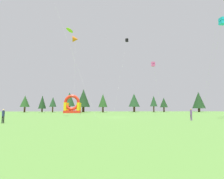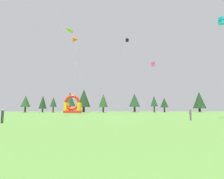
{
  "view_description": "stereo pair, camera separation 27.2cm",
  "coord_description": "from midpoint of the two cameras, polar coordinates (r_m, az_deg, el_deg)",
  "views": [
    {
      "loc": [
        -2.46,
        -36.33,
        1.86
      ],
      "look_at": [
        0.0,
        12.5,
        6.78
      ],
      "focal_mm": 29.27,
      "sensor_mm": 36.0,
      "label": 1
    },
    {
      "loc": [
        -2.19,
        -36.34,
        1.86
      ],
      "look_at": [
        0.0,
        12.5,
        6.78
      ],
      "focal_mm": 29.27,
      "sensor_mm": 36.0,
      "label": 2
    }
  ],
  "objects": [
    {
      "name": "tree_row_6",
      "position": [
        83.58,
        6.81,
        -3.34
      ],
      "size": [
        5.02,
        5.02,
        8.35
      ],
      "color": "#4C331E",
      "rests_on": "ground_plane"
    },
    {
      "name": "kite_orange_delta",
      "position": [
        58.25,
        -11.53,
        15.14
      ],
      "size": [
        2.02,
        7.65,
        23.47
      ],
      "color": "orange",
      "rests_on": "ground_plane"
    },
    {
      "name": "tree_row_9",
      "position": [
        91.81,
        25.35,
        -3.03
      ],
      "size": [
        5.62,
        5.62,
        9.08
      ],
      "color": "#4C331E",
      "rests_on": "ground_plane"
    },
    {
      "name": "inflatable_orange_dome",
      "position": [
        67.72,
        -12.42,
        -5.21
      ],
      "size": [
        5.87,
        4.53,
        6.56
      ],
      "color": "red",
      "rests_on": "ground_plane"
    },
    {
      "name": "tree_row_7",
      "position": [
        81.57,
        12.78,
        -3.59
      ],
      "size": [
        3.15,
        3.15,
        7.11
      ],
      "color": "#4C331E",
      "rests_on": "ground_plane"
    },
    {
      "name": "tree_row_8",
      "position": [
        85.33,
        15.77,
        -3.95
      ],
      "size": [
        3.48,
        3.48,
        6.41
      ],
      "color": "#4C331E",
      "rests_on": "ground_plane"
    },
    {
      "name": "person_midfield",
      "position": [
        29.73,
        23.22,
        -6.89
      ],
      "size": [
        0.4,
        0.4,
        1.73
      ],
      "rotation": [
        0.0,
        0.0,
        2.02
      ],
      "color": "#724C8C",
      "rests_on": "ground_plane"
    },
    {
      "name": "person_left_edge",
      "position": [
        26.1,
        -31.1,
        -6.75
      ],
      "size": [
        0.42,
        0.42,
        1.73
      ],
      "rotation": [
        0.0,
        0.0,
        0.87
      ],
      "color": "black",
      "rests_on": "ground_plane"
    },
    {
      "name": "tree_row_1",
      "position": [
        83.48,
        -21.03,
        -3.7
      ],
      "size": [
        3.27,
        3.27,
        7.11
      ],
      "color": "#4C331E",
      "rests_on": "ground_plane"
    },
    {
      "name": "ground_plane",
      "position": [
        36.46,
        0.78,
        -8.67
      ],
      "size": [
        120.0,
        120.0,
        0.0
      ],
      "primitive_type": "plane",
      "color": "#548438"
    },
    {
      "name": "tree_row_3",
      "position": [
        78.95,
        -13.23,
        -3.03
      ],
      "size": [
        4.61,
        4.61,
        8.39
      ],
      "color": "#4C331E",
      "rests_on": "ground_plane"
    },
    {
      "name": "tree_row_5",
      "position": [
        76.62,
        -2.95,
        -3.49
      ],
      "size": [
        3.79,
        3.79,
        7.66
      ],
      "color": "#4C331E",
      "rests_on": "ground_plane"
    },
    {
      "name": "kite_pink_box",
      "position": [
        47.27,
        12.58,
        7.73
      ],
      "size": [
        2.81,
        1.66,
        13.34
      ],
      "color": "#EA599E",
      "rests_on": "ground_plane"
    },
    {
      "name": "tree_row_0",
      "position": [
        85.18,
        -25.62,
        -3.33
      ],
      "size": [
        3.85,
        3.85,
        7.09
      ],
      "color": "#4C331E",
      "rests_on": "ground_plane"
    },
    {
      "name": "kite_lime_parafoil",
      "position": [
        55.04,
        -13.21,
        17.53
      ],
      "size": [
        4.28,
        5.85,
        24.16
      ],
      "color": "#8CD826",
      "rests_on": "ground_plane"
    },
    {
      "name": "kite_cyan_box",
      "position": [
        37.03,
        31.03,
        17.79
      ],
      "size": [
        0.99,
        7.52,
        16.73
      ],
      "color": "#19B7CC",
      "rests_on": "ground_plane"
    },
    {
      "name": "kite_black_box",
      "position": [
        73.02,
        4.54,
        15.05
      ],
      "size": [
        5.97,
        5.37,
        28.42
      ],
      "color": "black",
      "rests_on": "ground_plane"
    },
    {
      "name": "tree_row_4",
      "position": [
        80.78,
        -9.0,
        -2.68
      ],
      "size": [
        5.83,
        5.83,
        10.0
      ],
      "color": "#4C331E",
      "rests_on": "ground_plane"
    },
    {
      "name": "tree_row_2",
      "position": [
        79.59,
        -18.07,
        -3.74
      ],
      "size": [
        2.9,
        2.9,
        6.35
      ],
      "color": "#4C331E",
      "rests_on": "ground_plane"
    }
  ]
}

